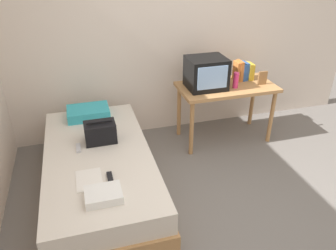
# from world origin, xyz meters

# --- Properties ---
(ground_plane) EXTENTS (8.00, 8.00, 0.00)m
(ground_plane) POSITION_xyz_m (0.00, 0.00, 0.00)
(ground_plane) COLOR slate
(wall_back) EXTENTS (5.20, 0.10, 2.60)m
(wall_back) POSITION_xyz_m (0.00, 2.00, 1.30)
(wall_back) COLOR beige
(wall_back) RESTS_ON ground
(bed) EXTENTS (1.00, 2.00, 0.50)m
(bed) POSITION_xyz_m (-1.03, 0.78, 0.25)
(bed) COLOR #B27F4C
(bed) RESTS_ON ground
(desk) EXTENTS (1.16, 0.60, 0.72)m
(desk) POSITION_xyz_m (0.59, 1.47, 0.63)
(desk) COLOR #B27F4C
(desk) RESTS_ON ground
(tv) EXTENTS (0.44, 0.39, 0.36)m
(tv) POSITION_xyz_m (0.32, 1.49, 0.90)
(tv) COLOR black
(tv) RESTS_ON desk
(water_bottle) EXTENTS (0.06, 0.06, 0.19)m
(water_bottle) POSITION_xyz_m (0.65, 1.39, 0.82)
(water_bottle) COLOR #E53372
(water_bottle) RESTS_ON desk
(book_row) EXTENTS (0.23, 0.16, 0.24)m
(book_row) POSITION_xyz_m (0.86, 1.61, 0.83)
(book_row) COLOR #CC7233
(book_row) RESTS_ON desk
(picture_frame) EXTENTS (0.11, 0.02, 0.16)m
(picture_frame) POSITION_xyz_m (1.00, 1.39, 0.81)
(picture_frame) COLOR olive
(picture_frame) RESTS_ON desk
(pillow) EXTENTS (0.46, 0.32, 0.11)m
(pillow) POSITION_xyz_m (-1.06, 1.55, 0.56)
(pillow) COLOR #33A8B7
(pillow) RESTS_ON bed
(handbag) EXTENTS (0.30, 0.20, 0.22)m
(handbag) POSITION_xyz_m (-0.98, 0.98, 0.60)
(handbag) COLOR black
(handbag) RESTS_ON bed
(magazine) EXTENTS (0.21, 0.29, 0.01)m
(magazine) POSITION_xyz_m (-1.14, 0.38, 0.51)
(magazine) COLOR white
(magazine) RESTS_ON bed
(remote_dark) EXTENTS (0.04, 0.16, 0.02)m
(remote_dark) POSITION_xyz_m (-0.97, 0.35, 0.51)
(remote_dark) COLOR black
(remote_dark) RESTS_ON bed
(remote_silver) EXTENTS (0.04, 0.14, 0.02)m
(remote_silver) POSITION_xyz_m (-1.20, 0.89, 0.51)
(remote_silver) COLOR #B7B7BC
(remote_silver) RESTS_ON bed
(folded_towel) EXTENTS (0.28, 0.22, 0.07)m
(folded_towel) POSITION_xyz_m (-1.05, 0.13, 0.54)
(folded_towel) COLOR white
(folded_towel) RESTS_ON bed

